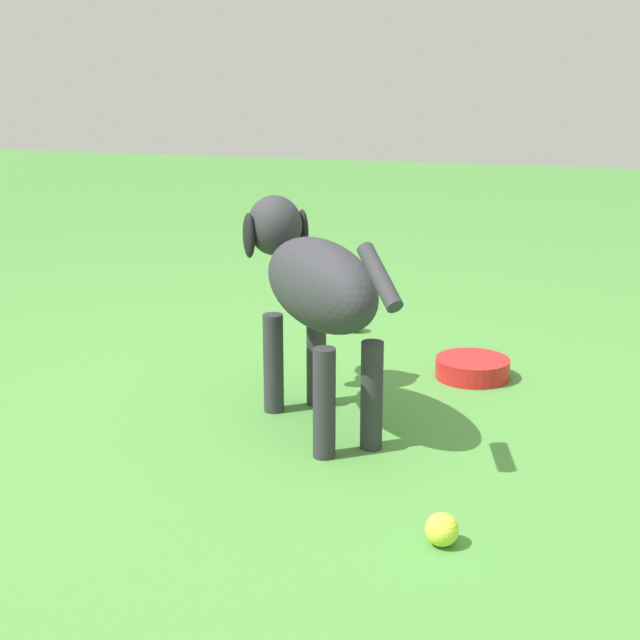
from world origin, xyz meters
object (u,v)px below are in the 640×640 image
water_bowl (472,368)px  tennis_ball_1 (355,323)px  tennis_ball_2 (442,529)px  dog (312,284)px

water_bowl → tennis_ball_1: bearing=-128.2°
tennis_ball_2 → water_bowl: size_ratio=0.30×
dog → tennis_ball_2: (0.53, 0.43, -0.34)m
water_bowl → tennis_ball_2: bearing=4.5°
dog → tennis_ball_1: (-0.84, -0.11, -0.34)m
water_bowl → dog: bearing=-36.6°
tennis_ball_2 → tennis_ball_1: bearing=-158.4°
tennis_ball_1 → water_bowl: bearing=51.8°
tennis_ball_1 → tennis_ball_2: 1.47m
dog → tennis_ball_1: dog is taller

